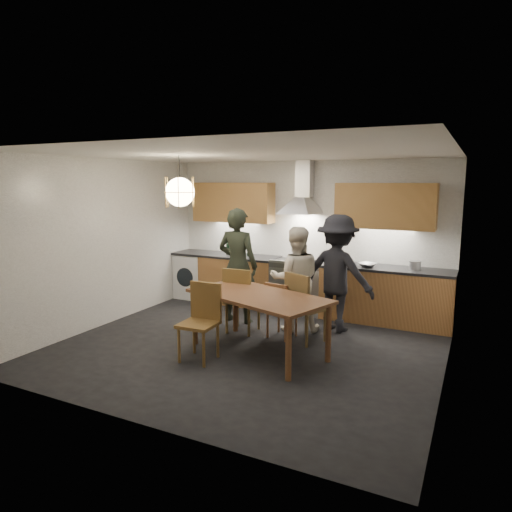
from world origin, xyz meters
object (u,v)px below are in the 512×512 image
at_px(mixing_bowl, 367,265).
at_px(person_mid, 295,279).
at_px(chair_back_left, 240,296).
at_px(person_right, 337,273).
at_px(wine_bottles, 238,247).
at_px(dining_table, 258,301).
at_px(person_left, 238,266).
at_px(chair_front, 202,316).
at_px(stock_pot, 415,265).

bearing_deg(mixing_bowl, person_mid, -134.66).
height_order(chair_back_left, person_right, person_right).
bearing_deg(mixing_bowl, wine_bottles, 177.39).
bearing_deg(dining_table, person_left, 147.61).
relative_size(dining_table, person_right, 1.17).
xyz_separation_m(chair_front, person_mid, (0.66, 1.57, 0.24)).
xyz_separation_m(mixing_bowl, wine_bottles, (-2.39, 0.11, 0.12)).
xyz_separation_m(person_mid, stock_pot, (1.58, 1.01, 0.17)).
height_order(person_left, person_mid, person_left).
distance_m(chair_back_left, person_left, 0.69).
bearing_deg(person_left, person_mid, 179.12).
relative_size(person_left, person_right, 1.04).
height_order(chair_front, person_right, person_right).
relative_size(person_right, mixing_bowl, 6.60).
bearing_deg(chair_front, person_left, 99.52).
relative_size(person_right, stock_pot, 9.85).
height_order(dining_table, wine_bottles, wine_bottles).
bearing_deg(person_right, chair_back_left, 41.79).
bearing_deg(stock_pot, wine_bottles, -179.70).
xyz_separation_m(person_right, mixing_bowl, (0.31, 0.62, 0.05)).
height_order(person_right, mixing_bowl, person_right).
relative_size(chair_back_left, stock_pot, 5.54).
bearing_deg(person_right, stock_pot, -134.01).
bearing_deg(dining_table, mixing_bowl, 81.90).
xyz_separation_m(chair_back_left, person_left, (-0.31, 0.50, 0.35)).
bearing_deg(dining_table, wine_bottles, 142.39).
bearing_deg(wine_bottles, chair_back_left, -60.82).
height_order(chair_front, stock_pot, stock_pot).
bearing_deg(chair_back_left, stock_pot, -148.42).
xyz_separation_m(stock_pot, wine_bottles, (-3.09, -0.02, 0.09)).
relative_size(person_mid, wine_bottles, 3.08).
distance_m(person_left, wine_bottles, 1.14).
height_order(chair_back_left, person_mid, person_mid).
bearing_deg(person_left, chair_back_left, 120.45).
height_order(person_left, mixing_bowl, person_left).
bearing_deg(chair_front, person_right, 53.96).
bearing_deg(stock_pot, person_mid, -147.39).
xyz_separation_m(mixing_bowl, stock_pot, (0.70, 0.13, 0.03)).
height_order(chair_front, person_left, person_left).
relative_size(person_left, mixing_bowl, 6.87).
bearing_deg(person_left, chair_front, 100.48).
bearing_deg(chair_back_left, chair_front, 88.27).
height_order(chair_front, mixing_bowl, chair_front).
relative_size(chair_front, person_right, 0.55).
distance_m(stock_pot, wine_bottles, 3.09).
relative_size(chair_back_left, mixing_bowl, 3.72).
distance_m(dining_table, person_left, 1.41).
height_order(dining_table, chair_back_left, chair_back_left).
distance_m(person_mid, stock_pot, 1.88).
relative_size(dining_table, wine_bottles, 4.02).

